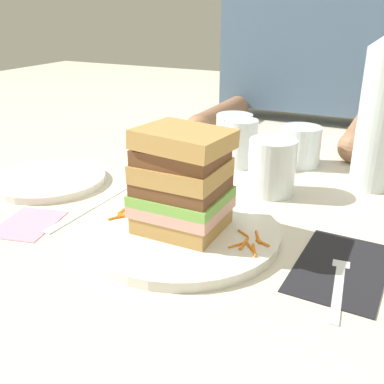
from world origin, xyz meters
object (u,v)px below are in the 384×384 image
at_px(napkin_dark, 341,267).
at_px(empty_tumbler_1, 300,146).
at_px(water_bottle, 381,111).
at_px(side_plate, 49,179).
at_px(diner_across, 313,14).
at_px(empty_tumbler_3, 234,133).
at_px(sandwich, 182,181).
at_px(fork, 340,275).
at_px(empty_tumbler_2, 186,144).
at_px(knife, 89,207).
at_px(empty_tumbler_0, 241,143).
at_px(napkin_pink, 28,223).
at_px(juice_glass, 272,168).
at_px(main_plate, 182,232).

xyz_separation_m(napkin_dark, empty_tumbler_1, (-0.14, 0.35, 0.04)).
relative_size(water_bottle, side_plate, 1.51).
relative_size(side_plate, diner_across, 0.33).
bearing_deg(empty_tumbler_3, empty_tumbler_1, -11.34).
distance_m(sandwich, fork, 0.22).
xyz_separation_m(empty_tumbler_1, empty_tumbler_2, (-0.21, -0.08, -0.00)).
distance_m(napkin_dark, empty_tumbler_1, 0.38).
bearing_deg(sandwich, empty_tumbler_3, 101.53).
distance_m(fork, side_plate, 0.51).
relative_size(knife, empty_tumbler_0, 2.23).
height_order(fork, knife, fork).
bearing_deg(napkin_pink, fork, 7.51).
distance_m(napkin_dark, empty_tumbler_3, 0.47).
height_order(empty_tumbler_1, diner_across, diner_across).
bearing_deg(napkin_dark, juice_glass, 127.81).
bearing_deg(empty_tumbler_3, empty_tumbler_0, -61.18).
bearing_deg(fork, water_bottle, 90.66).
bearing_deg(fork, sandwich, 177.46).
bearing_deg(empty_tumbler_2, side_plate, -127.88).
height_order(empty_tumbler_3, napkin_pink, empty_tumbler_3).
relative_size(sandwich, knife, 0.70).
distance_m(knife, empty_tumbler_0, 0.32).
xyz_separation_m(empty_tumbler_0, diner_across, (0.02, 0.41, 0.22)).
distance_m(fork, water_bottle, 0.33).
distance_m(main_plate, empty_tumbler_0, 0.31).
relative_size(napkin_dark, side_plate, 0.84).
bearing_deg(fork, napkin_dark, 96.00).
bearing_deg(empty_tumbler_2, knife, -97.20).
relative_size(empty_tumbler_1, empty_tumbler_3, 0.98).
height_order(main_plate, sandwich, sandwich).
xyz_separation_m(knife, juice_glass, (0.23, 0.18, 0.04)).
height_order(empty_tumbler_0, side_plate, empty_tumbler_0).
distance_m(fork, empty_tumbler_2, 0.45).
distance_m(empty_tumbler_1, empty_tumbler_2, 0.22).
relative_size(sandwich, diner_across, 0.23).
bearing_deg(fork, knife, 176.00).
bearing_deg(knife, empty_tumbler_2, 82.80).
distance_m(empty_tumbler_0, napkin_pink, 0.42).
xyz_separation_m(main_plate, knife, (-0.17, 0.02, -0.01)).
distance_m(napkin_dark, diner_across, 0.78).
xyz_separation_m(water_bottle, diner_across, (-0.21, 0.42, 0.13)).
height_order(knife, side_plate, side_plate).
xyz_separation_m(knife, side_plate, (-0.13, 0.05, 0.00)).
relative_size(fork, empty_tumbler_3, 2.14).
xyz_separation_m(napkin_dark, water_bottle, (-0.00, 0.29, 0.13)).
height_order(napkin_dark, side_plate, side_plate).
distance_m(fork, napkin_pink, 0.43).
height_order(fork, diner_across, diner_across).
height_order(empty_tumbler_1, empty_tumbler_3, empty_tumbler_3).
height_order(water_bottle, diner_across, diner_across).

